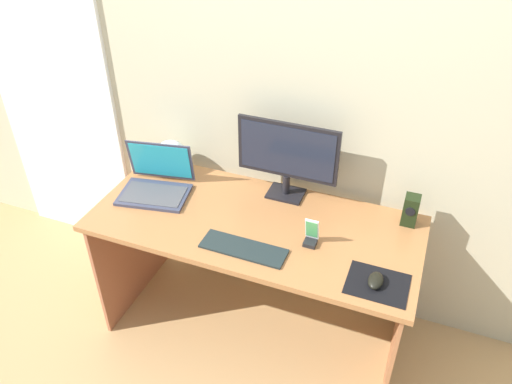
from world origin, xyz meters
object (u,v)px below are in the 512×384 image
at_px(keyboard_external, 243,248).
at_px(mouse, 376,281).
at_px(laptop, 156,183).
at_px(phone_in_dock, 311,235).
at_px(fishbowl, 171,157).
at_px(speaker_right, 411,210).
at_px(monitor, 287,156).

height_order(keyboard_external, mouse, mouse).
distance_m(laptop, phone_in_dock, 0.85).
bearing_deg(mouse, fishbowl, 159.64).
relative_size(keyboard_external, phone_in_dock, 2.80).
relative_size(speaker_right, mouse, 1.50).
distance_m(fishbowl, keyboard_external, 0.76).
relative_size(monitor, phone_in_dock, 3.66).
height_order(laptop, keyboard_external, laptop).
xyz_separation_m(monitor, speaker_right, (0.61, -0.01, -0.16)).
height_order(fishbowl, phone_in_dock, fishbowl).
height_order(laptop, fishbowl, laptop).
distance_m(speaker_right, keyboard_external, 0.79).
xyz_separation_m(monitor, phone_in_dock, (0.22, -0.31, -0.18)).
bearing_deg(speaker_right, keyboard_external, -145.23).
relative_size(fishbowl, phone_in_dock, 1.31).
relative_size(laptop, keyboard_external, 1.00).
bearing_deg(speaker_right, laptop, -170.71).
relative_size(fishbowl, mouse, 1.80).
xyz_separation_m(fishbowl, phone_in_dock, (0.87, -0.31, -0.04)).
bearing_deg(keyboard_external, laptop, 157.28).
distance_m(monitor, keyboard_external, 0.51).
xyz_separation_m(laptop, phone_in_dock, (0.85, -0.11, -0.00)).
distance_m(keyboard_external, mouse, 0.58).
height_order(monitor, fishbowl, monitor).
bearing_deg(phone_in_dock, monitor, 125.20).
distance_m(mouse, phone_in_dock, 0.35).
distance_m(laptop, mouse, 1.19).
relative_size(laptop, mouse, 3.84).
bearing_deg(fishbowl, mouse, -20.99).
relative_size(speaker_right, phone_in_dock, 1.09).
height_order(speaker_right, laptop, laptop).
distance_m(monitor, phone_in_dock, 0.43).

